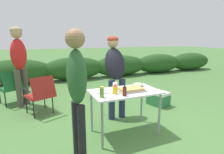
{
  "coord_description": "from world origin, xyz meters",
  "views": [
    {
      "loc": [
        -1.23,
        -2.4,
        1.55
      ],
      "look_at": [
        -0.05,
        0.42,
        0.89
      ],
      "focal_mm": 28.0,
      "sensor_mm": 36.0,
      "label": 1
    }
  ],
  "objects_px": {
    "paper_cup_stack": "(115,86)",
    "cooler_box": "(158,98)",
    "standing_person_in_red_jacket": "(77,85)",
    "mixing_bowl": "(138,84)",
    "standing_person_with_beanie": "(115,68)",
    "standing_person_in_dark_puffer": "(19,58)",
    "food_tray": "(131,90)",
    "bbq_sauce_bottle": "(125,91)",
    "relish_jar": "(102,92)",
    "folding_table": "(125,96)",
    "mustard_bottle": "(115,89)",
    "camp_chair_near_hedge": "(12,86)",
    "camp_chair_green_behind_table": "(41,93)",
    "plate_stack": "(101,91)"
  },
  "relations": [
    {
      "from": "mustard_bottle",
      "to": "standing_person_in_red_jacket",
      "type": "distance_m",
      "value": 0.76
    },
    {
      "from": "standing_person_in_red_jacket",
      "to": "mixing_bowl",
      "type": "bearing_deg",
      "value": -75.03
    },
    {
      "from": "folding_table",
      "to": "camp_chair_near_hedge",
      "type": "xyz_separation_m",
      "value": [
        -1.89,
        2.23,
        -0.2
      ]
    },
    {
      "from": "standing_person_in_red_jacket",
      "to": "standing_person_in_dark_puffer",
      "type": "bearing_deg",
      "value": 6.39
    },
    {
      "from": "food_tray",
      "to": "cooler_box",
      "type": "relative_size",
      "value": 0.78
    },
    {
      "from": "standing_person_with_beanie",
      "to": "bbq_sauce_bottle",
      "type": "bearing_deg",
      "value": -101.76
    },
    {
      "from": "food_tray",
      "to": "paper_cup_stack",
      "type": "distance_m",
      "value": 0.28
    },
    {
      "from": "mixing_bowl",
      "to": "bbq_sauce_bottle",
      "type": "xyz_separation_m",
      "value": [
        -0.47,
        -0.39,
        0.05
      ]
    },
    {
      "from": "standing_person_in_red_jacket",
      "to": "cooler_box",
      "type": "distance_m",
      "value": 2.67
    },
    {
      "from": "food_tray",
      "to": "standing_person_in_red_jacket",
      "type": "xyz_separation_m",
      "value": [
        -0.93,
        -0.37,
        0.27
      ]
    },
    {
      "from": "relish_jar",
      "to": "cooler_box",
      "type": "distance_m",
      "value": 2.15
    },
    {
      "from": "standing_person_in_red_jacket",
      "to": "cooler_box",
      "type": "height_order",
      "value": "standing_person_in_red_jacket"
    },
    {
      "from": "food_tray",
      "to": "relish_jar",
      "type": "relative_size",
      "value": 2.65
    },
    {
      "from": "camp_chair_near_hedge",
      "to": "cooler_box",
      "type": "distance_m",
      "value": 3.51
    },
    {
      "from": "standing_person_in_red_jacket",
      "to": "folding_table",
      "type": "bearing_deg",
      "value": -74.99
    },
    {
      "from": "standing_person_in_dark_puffer",
      "to": "camp_chair_near_hedge",
      "type": "distance_m",
      "value": 0.73
    },
    {
      "from": "standing_person_with_beanie",
      "to": "standing_person_in_dark_puffer",
      "type": "distance_m",
      "value": 2.26
    },
    {
      "from": "relish_jar",
      "to": "camp_chair_near_hedge",
      "type": "bearing_deg",
      "value": 121.03
    },
    {
      "from": "standing_person_in_dark_puffer",
      "to": "cooler_box",
      "type": "bearing_deg",
      "value": -73.63
    },
    {
      "from": "standing_person_with_beanie",
      "to": "standing_person_in_dark_puffer",
      "type": "bearing_deg",
      "value": 145.5
    },
    {
      "from": "bbq_sauce_bottle",
      "to": "mustard_bottle",
      "type": "relative_size",
      "value": 1.12
    },
    {
      "from": "mixing_bowl",
      "to": "camp_chair_near_hedge",
      "type": "xyz_separation_m",
      "value": [
        -2.23,
        2.06,
        -0.3
      ]
    },
    {
      "from": "bbq_sauce_bottle",
      "to": "folding_table",
      "type": "bearing_deg",
      "value": 61.07
    },
    {
      "from": "standing_person_with_beanie",
      "to": "standing_person_in_dark_puffer",
      "type": "relative_size",
      "value": 0.89
    },
    {
      "from": "paper_cup_stack",
      "to": "cooler_box",
      "type": "xyz_separation_m",
      "value": [
        1.44,
        0.7,
        -0.63
      ]
    },
    {
      "from": "standing_person_with_beanie",
      "to": "standing_person_in_red_jacket",
      "type": "distance_m",
      "value": 1.48
    },
    {
      "from": "camp_chair_near_hedge",
      "to": "cooler_box",
      "type": "xyz_separation_m",
      "value": [
        3.22,
        -1.37,
        -0.3
      ]
    },
    {
      "from": "bbq_sauce_bottle",
      "to": "relish_jar",
      "type": "relative_size",
      "value": 1.04
    },
    {
      "from": "food_tray",
      "to": "mixing_bowl",
      "type": "relative_size",
      "value": 2.2
    },
    {
      "from": "mixing_bowl",
      "to": "camp_chair_near_hedge",
      "type": "height_order",
      "value": "camp_chair_near_hedge"
    },
    {
      "from": "bbq_sauce_bottle",
      "to": "camp_chair_near_hedge",
      "type": "height_order",
      "value": "bbq_sauce_bottle"
    },
    {
      "from": "standing_person_in_dark_puffer",
      "to": "folding_table",
      "type": "bearing_deg",
      "value": -102.78
    },
    {
      "from": "folding_table",
      "to": "bbq_sauce_bottle",
      "type": "relative_size",
      "value": 6.58
    },
    {
      "from": "camp_chair_green_behind_table",
      "to": "cooler_box",
      "type": "height_order",
      "value": "camp_chair_green_behind_table"
    },
    {
      "from": "plate_stack",
      "to": "mixing_bowl",
      "type": "xyz_separation_m",
      "value": [
        0.72,
        0.08,
        0.02
      ]
    },
    {
      "from": "standing_person_with_beanie",
      "to": "standing_person_in_dark_puffer",
      "type": "xyz_separation_m",
      "value": [
        -1.78,
        1.38,
        0.14
      ]
    },
    {
      "from": "plate_stack",
      "to": "relish_jar",
      "type": "xyz_separation_m",
      "value": [
        -0.08,
        -0.25,
        0.07
      ]
    },
    {
      "from": "bbq_sauce_bottle",
      "to": "cooler_box",
      "type": "distance_m",
      "value": 1.92
    },
    {
      "from": "mixing_bowl",
      "to": "paper_cup_stack",
      "type": "distance_m",
      "value": 0.45
    },
    {
      "from": "bbq_sauce_bottle",
      "to": "camp_chair_green_behind_table",
      "type": "distance_m",
      "value": 1.96
    },
    {
      "from": "mixing_bowl",
      "to": "bbq_sauce_bottle",
      "type": "height_order",
      "value": "bbq_sauce_bottle"
    },
    {
      "from": "relish_jar",
      "to": "cooler_box",
      "type": "relative_size",
      "value": 0.29
    },
    {
      "from": "bbq_sauce_bottle",
      "to": "standing_person_in_red_jacket",
      "type": "xyz_separation_m",
      "value": [
        -0.73,
        -0.2,
        0.21
      ]
    },
    {
      "from": "relish_jar",
      "to": "standing_person_in_red_jacket",
      "type": "relative_size",
      "value": 0.1
    },
    {
      "from": "bbq_sauce_bottle",
      "to": "cooler_box",
      "type": "xyz_separation_m",
      "value": [
        1.45,
        1.07,
        -0.65
      ]
    },
    {
      "from": "plate_stack",
      "to": "camp_chair_green_behind_table",
      "type": "xyz_separation_m",
      "value": [
        -0.89,
        1.25,
        -0.28
      ]
    },
    {
      "from": "cooler_box",
      "to": "paper_cup_stack",
      "type": "bearing_deg",
      "value": 100.81
    },
    {
      "from": "paper_cup_stack",
      "to": "bbq_sauce_bottle",
      "type": "xyz_separation_m",
      "value": [
        -0.01,
        -0.38,
        0.02
      ]
    },
    {
      "from": "standing_person_in_red_jacket",
      "to": "camp_chair_green_behind_table",
      "type": "distance_m",
      "value": 1.9
    },
    {
      "from": "paper_cup_stack",
      "to": "standing_person_with_beanie",
      "type": "relative_size",
      "value": 0.07
    }
  ]
}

